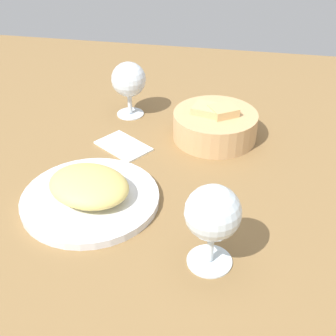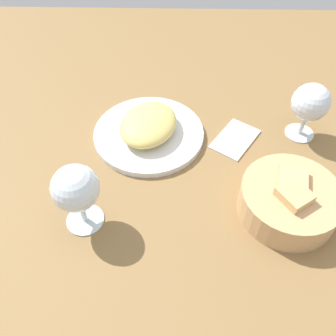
# 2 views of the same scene
# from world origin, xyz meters

# --- Properties ---
(ground_plane) EXTENTS (1.40, 1.40, 0.02)m
(ground_plane) POSITION_xyz_m (0.00, 0.00, -0.01)
(ground_plane) COLOR olive
(plate) EXTENTS (0.24, 0.24, 0.01)m
(plate) POSITION_xyz_m (-0.10, -0.11, 0.01)
(plate) COLOR silver
(plate) RESTS_ON ground_plane
(omelette) EXTENTS (0.18, 0.16, 0.04)m
(omelette) POSITION_xyz_m (-0.10, -0.11, 0.04)
(omelette) COLOR #DCC569
(omelette) RESTS_ON plate
(lettuce_garnish) EXTENTS (0.04, 0.04, 0.02)m
(lettuce_garnish) POSITION_xyz_m (-0.15, -0.08, 0.02)
(lettuce_garnish) COLOR #3E7F3B
(lettuce_garnish) RESTS_ON plate
(bread_basket) EXTENTS (0.18, 0.18, 0.07)m
(bread_basket) POSITION_xyz_m (0.09, 0.15, 0.03)
(bread_basket) COLOR tan
(bread_basket) RESTS_ON ground_plane
(wine_glass_near) EXTENTS (0.08, 0.08, 0.13)m
(wine_glass_near) POSITION_xyz_m (0.12, -0.22, 0.09)
(wine_glass_near) COLOR silver
(wine_glass_near) RESTS_ON ground_plane
(wine_glass_far) EXTENTS (0.08, 0.08, 0.13)m
(wine_glass_far) POSITION_xyz_m (-0.11, 0.22, 0.08)
(wine_glass_far) COLOR silver
(wine_glass_far) RESTS_ON ground_plane
(folded_napkin) EXTENTS (0.13, 0.12, 0.01)m
(folded_napkin) POSITION_xyz_m (-0.09, 0.07, 0.00)
(folded_napkin) COLOR white
(folded_napkin) RESTS_ON ground_plane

